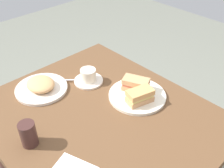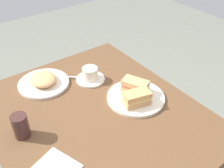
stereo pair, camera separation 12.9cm
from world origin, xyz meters
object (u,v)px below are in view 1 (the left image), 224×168
Objects in this scene: sandwich_back at (140,96)px; coffee_saucer at (89,81)px; side_plate at (42,89)px; dining_table at (101,134)px; coffee_cup at (88,75)px; spoon at (74,80)px; drinking_glass at (28,134)px; sandwich_front at (136,85)px; sandwich_plate at (137,96)px.

sandwich_back is 0.30m from coffee_saucer.
dining_table is at bearing -163.80° from side_plate.
coffee_cup reaches higher than coffee_saucer.
spoon is (0.27, -0.06, 0.14)m from dining_table.
coffee_cup is 0.08m from spoon.
drinking_glass is (0.06, 0.31, 0.18)m from dining_table.
sandwich_front is 0.26m from coffee_cup.
sandwich_front is 1.06× the size of sandwich_back.
coffee_saucer is 0.58× the size of side_plate.
side_plate is 2.43× the size of drinking_glass.
sandwich_plate is at bearing -100.24° from drinking_glass.
sandwich_back reaches higher than sandwich_front.
dining_table is at bearing 88.79° from sandwich_front.
spoon is 0.43m from drinking_glass.
drinking_glass reaches higher than sandwich_front.
spoon is at bearing 18.32° from sandwich_back.
sandwich_front is at bearing -154.11° from coffee_cup.
dining_table is at bearing -101.32° from drinking_glass.
sandwich_back is at bearing -112.45° from dining_table.
coffee_saucer is at bearing 19.64° from sandwich_plate.
dining_table is 0.37m from side_plate.
coffee_saucer is at bearing -69.21° from drinking_glass.
drinking_glass is (0.07, 0.54, 0.01)m from sandwich_front.
coffee_cup is at bearing -131.25° from spoon.
drinking_glass is at bearing 74.49° from sandwich_back.
drinking_glass reaches higher than coffee_saucer.
side_plate is at bearing 63.24° from coffee_saucer.
sandwich_plate is 0.27m from coffee_saucer.
sandwich_plate is at bearing -160.54° from coffee_cup.
sandwich_plate is 2.54× the size of coffee_cup.
sandwich_plate is 0.27m from coffee_cup.
sandwich_back is 0.49m from side_plate.
side_plate is at bearing 44.06° from sandwich_front.
sandwich_plate is at bearing -140.02° from side_plate.
sandwich_back is at bearing -145.99° from side_plate.
sandwich_plate is 0.47m from side_plate.
sandwich_back is at bearing -161.68° from spoon.
sandwich_back is (-0.04, 0.03, 0.04)m from sandwich_plate.
spoon reaches higher than dining_table.
sandwich_front is 0.09m from sandwich_back.
coffee_cup is at bearing -69.01° from drinking_glass.
sandwich_front is at bearing -97.07° from drinking_glass.
side_plate is at bearing 16.20° from dining_table.
dining_table is at bearing 152.42° from coffee_saucer.
dining_table is 9.31× the size of coffee_cup.
sandwich_front is at bearing -135.94° from side_plate.
spoon is at bearing 30.95° from sandwich_front.
drinking_glass is (-0.27, 0.21, 0.05)m from side_plate.
sandwich_front is at bearing -37.63° from sandwich_back.
sandwich_front is (-0.00, -0.23, 0.18)m from dining_table.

